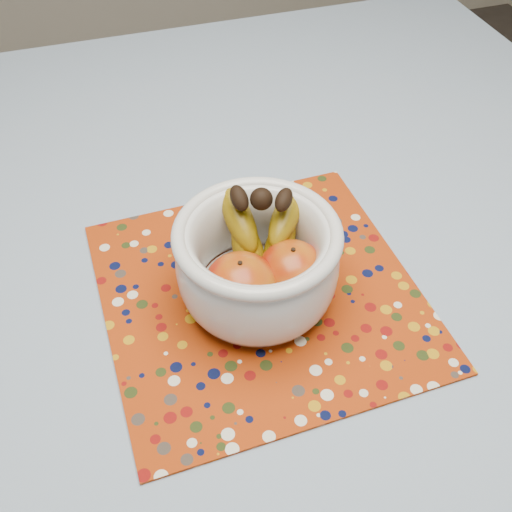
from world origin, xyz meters
name	(u,v)px	position (x,y,z in m)	size (l,w,h in m)	color
table	(252,297)	(0.00, 0.00, 0.67)	(1.20, 1.20, 0.75)	brown
tablecloth	(252,257)	(0.00, 0.00, 0.76)	(1.32, 1.32, 0.01)	slate
placemat	(260,294)	(-0.01, -0.07, 0.76)	(0.37, 0.37, 0.00)	#912B07
fruit_bowl	(261,256)	(-0.01, -0.07, 0.83)	(0.20, 0.19, 0.14)	silver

